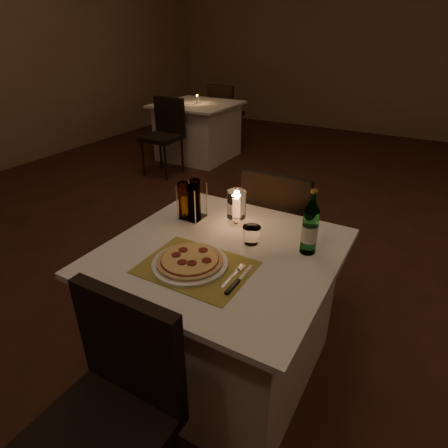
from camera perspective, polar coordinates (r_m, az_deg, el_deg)
The scene contains 18 objects.
floor at distance 2.64m, azimuth 6.73°, elevation -10.77°, with size 8.00×10.00×0.02m, color #432215.
wall_back at distance 6.99m, azimuth 25.92°, elevation 24.21°, with size 8.00×0.02×3.00m, color #927455.
main_table at distance 1.91m, azimuth -0.31°, elevation -13.27°, with size 1.00×1.00×0.74m.
chair_near at distance 1.40m, azimuth -16.50°, elevation -24.06°, with size 0.42×0.42×0.90m.
chair_far at distance 2.35m, azimuth 8.41°, elevation 0.12°, with size 0.42×0.42×0.90m.
placemat at distance 1.57m, azimuth -4.27°, elevation -6.60°, with size 0.45×0.34×0.00m, color #A59339.
plate at distance 1.58m, azimuth -5.20°, elevation -6.01°, with size 0.32×0.32×0.01m, color white.
pizza at distance 1.57m, azimuth -5.22°, elevation -5.52°, with size 0.28×0.28×0.02m.
fork at distance 1.52m, azimuth 1.65°, elevation -7.60°, with size 0.02×0.18×0.00m.
knife at distance 1.46m, azimuth 1.74°, elevation -9.09°, with size 0.02×0.22×0.01m.
tumbler at distance 1.72m, azimuth 4.21°, elevation -1.70°, with size 0.08×0.08×0.08m, color white, non-canonical shape.
water_bottle at distance 1.66m, azimuth 12.97°, elevation -0.61°, with size 0.07×0.07×0.30m.
hurricane_candle at distance 1.85m, azimuth 1.91°, elevation 2.82°, with size 0.10×0.10×0.18m.
cruet_caddy at distance 1.93m, azimuth -5.05°, elevation 3.44°, with size 0.12×0.12×0.21m.
neighbor_table_left at distance 5.32m, azimuth -3.96°, elevation 14.00°, with size 1.00×1.00×0.74m.
neighbor_chair_la at distance 4.71m, azimuth -8.94°, elevation 14.16°, with size 0.42×0.42×0.90m.
neighbor_chair_lb at distance 5.87m, azimuth -0.03°, elevation 17.12°, with size 0.42×0.42×0.90m.
neighbor_candle_left at distance 5.23m, azimuth -4.12°, elevation 18.41°, with size 0.03×0.03×0.11m.
Camera 1 is at (0.75, -1.94, 1.63)m, focal length 30.00 mm.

